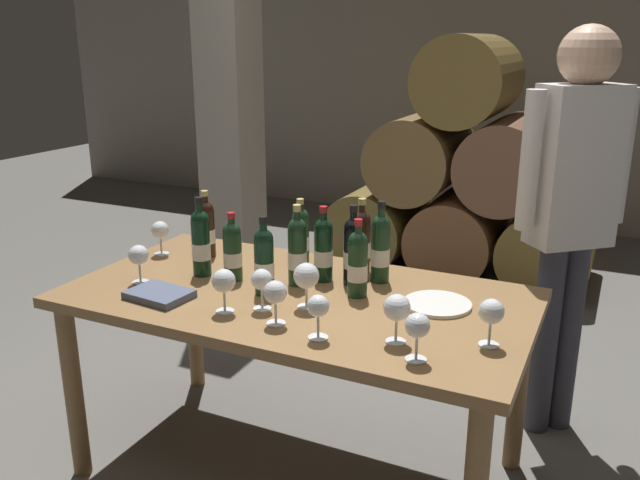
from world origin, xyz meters
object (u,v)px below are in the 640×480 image
Objects in this scene: wine_glass_3 at (262,281)px; wine_glass_1 at (275,294)px; wine_bottle_5 at (300,235)px; wine_glass_5 at (306,277)px; wine_glass_0 at (160,231)px; wine_bottle_2 at (233,251)px; wine_bottle_8 at (353,250)px; wine_bottle_6 at (206,228)px; wine_glass_8 at (139,256)px; dining_table at (297,316)px; wine_bottle_0 at (264,261)px; wine_bottle_1 at (323,249)px; wine_bottle_9 at (361,241)px; wine_glass_9 at (224,282)px; wine_glass_7 at (397,309)px; wine_bottle_4 at (201,242)px; sommelier_presenting at (572,199)px; tasting_notebook at (159,295)px; wine_glass_6 at (318,308)px; wine_bottle_3 at (358,263)px; wine_glass_2 at (491,313)px; serving_plate at (437,304)px; wine_glass_4 at (417,327)px; wine_bottle_7 at (297,251)px.

wine_glass_1 is at bearing -40.44° from wine_glass_3.
wine_bottle_5 reaches higher than wine_glass_5.
wine_glass_0 is 0.91× the size of wine_glass_5.
wine_bottle_8 is at bearing 20.07° from wine_bottle_2.
wine_bottle_2 is 0.32m from wine_bottle_6.
dining_table is at bearing 15.16° from wine_glass_8.
wine_bottle_1 reaches higher than wine_bottle_0.
wine_bottle_9 is 0.64m from wine_glass_9.
wine_bottle_6 is at bearing -172.06° from wine_bottle_9.
wine_bottle_2 reaches higher than wine_glass_7.
wine_glass_8 is (-0.16, -0.18, -0.03)m from wine_bottle_4.
wine_bottle_6 is at bearing 176.90° from wine_bottle_8.
wine_bottle_4 reaches higher than wine_glass_0.
wine_bottle_0 is 0.17× the size of sommelier_presenting.
wine_bottle_9 is 1.38× the size of tasting_notebook.
wine_glass_6 is at bearing -161.49° from wine_glass_7.
wine_bottle_3 is 0.21m from wine_glass_5.
wine_glass_8 is (-0.66, 0.11, -0.00)m from wine_glass_1.
wine_bottle_5 is 1.79× the size of wine_glass_2.
wine_glass_6 is (0.67, -0.33, -0.03)m from wine_bottle_4.
dining_table is 11.21× the size of wine_glass_1.
wine_glass_6 is at bearing -122.96° from serving_plate.
wine_glass_4 is 0.91× the size of wine_glass_5.
wine_bottle_0 reaches higher than wine_glass_0.
wine_bottle_7 is at bearing 10.06° from wine_bottle_4.
wine_glass_8 is at bearing 176.10° from wine_glass_7.
wine_bottle_0 is 0.26m from wine_bottle_1.
wine_bottle_5 is 0.65m from tasting_notebook.
wine_bottle_6 is 1.86× the size of wine_glass_9.
wine_glass_9 is (-0.29, -0.44, -0.02)m from wine_bottle_8.
wine_bottle_6 is at bearing 174.60° from wine_bottle_1.
wine_bottle_0 is 0.33m from wine_bottle_4.
tasting_notebook is (0.17, -0.10, -0.09)m from wine_glass_8.
wine_glass_4 is 0.99m from tasting_notebook.
wine_glass_6 is 0.08× the size of sommelier_presenting.
wine_glass_7 reaches higher than wine_glass_9.
wine_bottle_1 is 0.44m from wine_glass_1.
wine_bottle_6 reaches higher than wine_glass_0.
wine_glass_0 is 0.99× the size of wine_glass_1.
wine_bottle_3 is at bearing 5.13° from wine_bottle_4.
sommelier_presenting is at bearing 51.97° from wine_glass_1.
wine_glass_6 is (0.20, -0.48, -0.03)m from wine_bottle_1.
wine_glass_6 is 0.93× the size of wine_glass_9.
wine_bottle_8 reaches higher than wine_bottle_6.
wine_bottle_7 is at bearing 147.82° from wine_glass_7.
wine_glass_3 is at bearing -101.88° from dining_table.
wine_bottle_2 is 0.26m from wine_bottle_7.
wine_bottle_4 is at bearing 161.21° from wine_glass_4.
wine_glass_0 is at bearing 169.07° from wine_glass_2.
wine_glass_5 is 1.13× the size of wine_glass_6.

